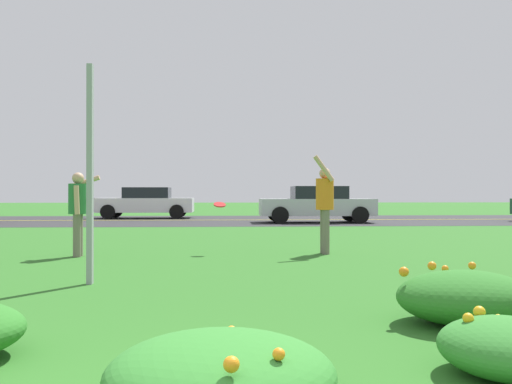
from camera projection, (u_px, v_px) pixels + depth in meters
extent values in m
plane|color=#2D6B23|center=(192.00, 243.00, 12.59)|extent=(120.00, 120.00, 0.00)
cube|color=#2D2D30|center=(207.00, 220.00, 23.69)|extent=(120.00, 9.63, 0.01)
cube|color=yellow|center=(207.00, 220.00, 23.69)|extent=(120.00, 0.16, 0.00)
ellipsoid|color=#337F2D|center=(221.00, 374.00, 2.85)|extent=(1.21, 1.23, 0.40)
sphere|color=orange|center=(265.00, 363.00, 2.67)|extent=(0.07, 0.07, 0.07)
sphere|color=orange|center=(231.00, 331.00, 3.30)|extent=(0.06, 0.06, 0.06)
sphere|color=orange|center=(231.00, 364.00, 2.40)|extent=(0.07, 0.07, 0.07)
sphere|color=orange|center=(240.00, 346.00, 3.25)|extent=(0.07, 0.07, 0.07)
sphere|color=orange|center=(200.00, 337.00, 3.27)|extent=(0.05, 0.05, 0.05)
sphere|color=orange|center=(279.00, 354.00, 2.58)|extent=(0.06, 0.06, 0.06)
ellipsoid|color=#337F2D|center=(507.00, 347.00, 3.40)|extent=(0.84, 0.86, 0.36)
sphere|color=gold|center=(498.00, 319.00, 3.56)|extent=(0.06, 0.06, 0.06)
sphere|color=gold|center=(479.00, 312.00, 3.65)|extent=(0.08, 0.08, 0.08)
sphere|color=gold|center=(468.00, 318.00, 3.45)|extent=(0.07, 0.07, 0.07)
sphere|color=gold|center=(475.00, 347.00, 3.23)|extent=(0.08, 0.08, 0.08)
ellipsoid|color=#2D7526|center=(466.00, 297.00, 4.76)|extent=(1.21, 1.01, 0.47)
sphere|color=orange|center=(472.00, 266.00, 5.11)|extent=(0.07, 0.07, 0.07)
sphere|color=orange|center=(404.00, 272.00, 4.80)|extent=(0.09, 0.09, 0.09)
sphere|color=orange|center=(445.00, 269.00, 5.24)|extent=(0.07, 0.07, 0.07)
sphere|color=orange|center=(432.00, 266.00, 5.26)|extent=(0.08, 0.08, 0.08)
cube|color=#93969B|center=(90.00, 174.00, 6.90)|extent=(0.07, 0.10, 2.79)
cylinder|color=#287038|center=(78.00, 199.00, 9.92)|extent=(0.34, 0.34, 0.55)
sphere|color=tan|center=(78.00, 178.00, 9.92)|extent=(0.21, 0.21, 0.21)
cylinder|color=#726B5B|center=(79.00, 235.00, 10.00)|extent=(0.14, 0.14, 0.78)
cylinder|color=#726B5B|center=(77.00, 236.00, 9.84)|extent=(0.14, 0.14, 0.78)
cylinder|color=tan|center=(86.00, 182.00, 10.13)|extent=(0.52, 0.11, 0.25)
cylinder|color=tan|center=(77.00, 200.00, 9.73)|extent=(0.11, 0.09, 0.52)
cylinder|color=orange|center=(325.00, 194.00, 10.40)|extent=(0.34, 0.34, 0.60)
sphere|color=tan|center=(325.00, 173.00, 10.40)|extent=(0.21, 0.21, 0.21)
cylinder|color=#726B5B|center=(326.00, 232.00, 10.31)|extent=(0.14, 0.14, 0.84)
cylinder|color=#726B5B|center=(324.00, 231.00, 10.48)|extent=(0.14, 0.14, 0.84)
cylinder|color=tan|center=(324.00, 168.00, 10.20)|extent=(0.41, 0.11, 0.50)
cylinder|color=tan|center=(321.00, 195.00, 10.59)|extent=(0.12, 0.09, 0.56)
cylinder|color=red|center=(220.00, 205.00, 10.47)|extent=(0.24, 0.23, 0.12)
torus|color=red|center=(220.00, 205.00, 10.47)|extent=(0.24, 0.23, 0.12)
cube|color=#B7BABF|center=(316.00, 207.00, 21.79)|extent=(4.50, 1.82, 0.66)
cube|color=black|center=(319.00, 193.00, 21.80)|extent=(2.10, 1.64, 0.52)
cylinder|color=black|center=(280.00, 215.00, 20.81)|extent=(0.66, 0.22, 0.66)
cylinder|color=black|center=(276.00, 214.00, 22.59)|extent=(0.66, 0.22, 0.66)
cylinder|color=black|center=(360.00, 215.00, 20.99)|extent=(0.66, 0.22, 0.66)
cylinder|color=black|center=(349.00, 213.00, 22.77)|extent=(0.66, 0.22, 0.66)
cube|color=silver|center=(145.00, 205.00, 25.68)|extent=(4.50, 1.82, 0.66)
cube|color=black|center=(147.00, 193.00, 25.69)|extent=(2.10, 1.64, 0.52)
cylinder|color=black|center=(108.00, 212.00, 24.70)|extent=(0.66, 0.22, 0.66)
cylinder|color=black|center=(116.00, 211.00, 26.48)|extent=(0.66, 0.22, 0.66)
cylinder|color=black|center=(177.00, 212.00, 24.88)|extent=(0.66, 0.22, 0.66)
cylinder|color=black|center=(180.00, 211.00, 26.66)|extent=(0.66, 0.22, 0.66)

